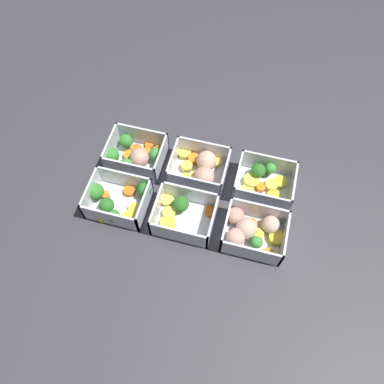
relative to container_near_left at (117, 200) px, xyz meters
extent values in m
plane|color=#38383D|center=(0.17, 0.07, -0.03)|extent=(4.00, 4.00, 0.00)
cube|color=silver|center=(0.00, 0.00, -0.02)|extent=(0.14, 0.11, 0.00)
cube|color=silver|center=(0.00, -0.05, 0.01)|extent=(0.14, 0.01, 0.07)
cube|color=silver|center=(0.00, 0.06, 0.01)|extent=(0.14, 0.01, 0.07)
cube|color=silver|center=(-0.06, 0.00, 0.01)|extent=(0.01, 0.11, 0.07)
cube|color=silver|center=(0.07, 0.00, 0.01)|extent=(0.01, 0.11, 0.07)
cylinder|color=orange|center=(-0.04, 0.01, -0.01)|extent=(0.03, 0.03, 0.01)
cylinder|color=orange|center=(0.02, 0.04, -0.02)|extent=(0.04, 0.04, 0.01)
cylinder|color=#DBC647|center=(0.04, 0.00, -0.02)|extent=(0.03, 0.03, 0.01)
cylinder|color=yellow|center=(0.04, -0.03, -0.01)|extent=(0.05, 0.05, 0.01)
cylinder|color=yellow|center=(-0.02, -0.04, -0.01)|extent=(0.03, 0.03, 0.02)
cylinder|color=#407A37|center=(-0.02, -0.02, -0.01)|extent=(0.01, 0.01, 0.01)
sphere|color=#2D7228|center=(-0.02, -0.02, 0.01)|extent=(0.04, 0.04, 0.04)
cylinder|color=#407A37|center=(0.06, 0.04, -0.01)|extent=(0.01, 0.01, 0.02)
sphere|color=#2D7228|center=(0.06, 0.04, 0.01)|extent=(0.04, 0.04, 0.04)
cylinder|color=#49883F|center=(0.01, -0.04, -0.02)|extent=(0.01, 0.01, 0.01)
sphere|color=#388433|center=(0.01, -0.04, 0.00)|extent=(0.03, 0.03, 0.03)
cylinder|color=#49883F|center=(-0.06, 0.01, -0.01)|extent=(0.01, 0.01, 0.01)
sphere|color=#388433|center=(-0.06, 0.01, 0.01)|extent=(0.04, 0.04, 0.04)
cube|color=silver|center=(0.17, 0.00, -0.02)|extent=(0.14, 0.11, 0.00)
cube|color=silver|center=(0.17, -0.05, 0.01)|extent=(0.14, 0.01, 0.07)
cube|color=silver|center=(0.17, 0.06, 0.01)|extent=(0.14, 0.01, 0.07)
cube|color=silver|center=(0.10, 0.00, 0.01)|extent=(0.01, 0.11, 0.07)
cube|color=silver|center=(0.24, 0.00, 0.01)|extent=(0.01, 0.11, 0.07)
cylinder|color=orange|center=(0.15, -0.04, -0.02)|extent=(0.02, 0.02, 0.01)
cylinder|color=orange|center=(0.22, 0.04, -0.01)|extent=(0.04, 0.04, 0.01)
cylinder|color=#DBC647|center=(0.13, 0.01, -0.01)|extent=(0.04, 0.04, 0.02)
cylinder|color=#407A37|center=(0.15, 0.03, -0.01)|extent=(0.01, 0.01, 0.01)
sphere|color=#2D7228|center=(0.15, 0.03, 0.01)|extent=(0.04, 0.04, 0.04)
cylinder|color=#DBC647|center=(0.11, 0.04, -0.02)|extent=(0.04, 0.04, 0.01)
cylinder|color=yellow|center=(0.13, -0.02, -0.01)|extent=(0.04, 0.04, 0.01)
cube|color=silver|center=(0.33, 0.00, -0.02)|extent=(0.14, 0.11, 0.00)
cube|color=silver|center=(0.33, -0.05, 0.01)|extent=(0.14, 0.01, 0.07)
cube|color=silver|center=(0.33, 0.06, 0.01)|extent=(0.14, 0.01, 0.07)
cube|color=silver|center=(0.27, 0.00, 0.01)|extent=(0.01, 0.11, 0.07)
cube|color=silver|center=(0.40, 0.00, 0.01)|extent=(0.01, 0.11, 0.07)
cylinder|color=yellow|center=(0.34, 0.00, -0.01)|extent=(0.04, 0.04, 0.01)
cylinder|color=orange|center=(0.32, 0.03, -0.01)|extent=(0.03, 0.03, 0.01)
cylinder|color=yellow|center=(0.39, 0.01, -0.01)|extent=(0.05, 0.05, 0.02)
cylinder|color=#519448|center=(0.34, -0.02, -0.01)|extent=(0.01, 0.01, 0.01)
sphere|color=#42933D|center=(0.34, -0.02, 0.00)|extent=(0.03, 0.03, 0.03)
cylinder|color=orange|center=(0.38, -0.03, -0.02)|extent=(0.03, 0.03, 0.01)
sphere|color=tan|center=(0.28, 0.03, 0.00)|extent=(0.04, 0.04, 0.04)
sphere|color=beige|center=(0.31, 0.01, 0.00)|extent=(0.07, 0.07, 0.05)
sphere|color=beige|center=(0.37, 0.03, 0.00)|extent=(0.05, 0.05, 0.04)
sphere|color=#D19E8C|center=(0.30, -0.02, 0.00)|extent=(0.06, 0.06, 0.04)
cube|color=silver|center=(0.00, 0.14, -0.02)|extent=(0.14, 0.11, 0.00)
cube|color=silver|center=(0.00, 0.08, 0.01)|extent=(0.14, 0.01, 0.07)
cube|color=silver|center=(0.00, 0.19, 0.01)|extent=(0.14, 0.01, 0.07)
cube|color=silver|center=(-0.06, 0.14, 0.01)|extent=(0.01, 0.11, 0.07)
cube|color=silver|center=(0.07, 0.14, 0.01)|extent=(0.01, 0.11, 0.07)
cylinder|color=orange|center=(0.05, 0.18, -0.02)|extent=(0.03, 0.03, 0.01)
cylinder|color=orange|center=(-0.01, 0.16, -0.01)|extent=(0.04, 0.04, 0.01)
cylinder|color=orange|center=(0.02, 0.18, -0.02)|extent=(0.03, 0.03, 0.01)
cylinder|color=#519448|center=(0.05, 0.15, -0.02)|extent=(0.01, 0.01, 0.01)
sphere|color=#42933D|center=(0.05, 0.15, 0.00)|extent=(0.04, 0.04, 0.04)
cylinder|color=#49883F|center=(-0.04, 0.17, -0.02)|extent=(0.01, 0.01, 0.01)
sphere|color=#388433|center=(-0.04, 0.17, 0.00)|extent=(0.04, 0.04, 0.04)
sphere|color=#D19E8C|center=(0.01, 0.13, 0.00)|extent=(0.07, 0.07, 0.05)
cylinder|color=orange|center=(-0.02, 0.14, -0.02)|extent=(0.03, 0.03, 0.01)
cylinder|color=orange|center=(0.02, 0.16, -0.01)|extent=(0.03, 0.03, 0.01)
cylinder|color=#519448|center=(-0.01, 0.10, -0.02)|extent=(0.01, 0.01, 0.01)
sphere|color=#42933D|center=(-0.01, 0.10, 0.00)|extent=(0.04, 0.04, 0.04)
cylinder|color=#49883F|center=(-0.05, 0.12, -0.01)|extent=(0.01, 0.01, 0.01)
sphere|color=#388433|center=(-0.05, 0.12, 0.01)|extent=(0.04, 0.04, 0.04)
cube|color=silver|center=(0.17, 0.14, -0.02)|extent=(0.14, 0.11, 0.00)
cube|color=silver|center=(0.17, 0.08, 0.01)|extent=(0.14, 0.01, 0.07)
cube|color=silver|center=(0.17, 0.19, 0.01)|extent=(0.14, 0.01, 0.07)
cube|color=silver|center=(0.10, 0.14, 0.01)|extent=(0.01, 0.11, 0.07)
cube|color=silver|center=(0.24, 0.14, 0.01)|extent=(0.01, 0.11, 0.07)
cylinder|color=orange|center=(0.15, 0.17, -0.01)|extent=(0.04, 0.04, 0.02)
cylinder|color=#DBC647|center=(0.12, 0.18, -0.01)|extent=(0.05, 0.05, 0.01)
cylinder|color=yellow|center=(0.16, 0.12, -0.01)|extent=(0.04, 0.04, 0.02)
cylinder|color=orange|center=(0.19, 0.09, -0.02)|extent=(0.03, 0.03, 0.01)
cylinder|color=#DBC647|center=(0.21, 0.18, -0.01)|extent=(0.04, 0.04, 0.01)
sphere|color=#D19E8C|center=(0.19, 0.12, 0.00)|extent=(0.07, 0.07, 0.05)
sphere|color=beige|center=(0.18, 0.16, 0.00)|extent=(0.07, 0.07, 0.05)
cylinder|color=#DBC647|center=(0.14, 0.10, -0.01)|extent=(0.05, 0.05, 0.02)
cylinder|color=#DBC647|center=(0.14, 0.14, -0.01)|extent=(0.03, 0.03, 0.02)
cube|color=silver|center=(0.33, 0.14, -0.02)|extent=(0.14, 0.11, 0.00)
cube|color=silver|center=(0.33, 0.08, 0.01)|extent=(0.14, 0.01, 0.07)
cube|color=silver|center=(0.33, 0.19, 0.01)|extent=(0.14, 0.01, 0.07)
cube|color=silver|center=(0.27, 0.14, 0.01)|extent=(0.01, 0.11, 0.07)
cube|color=silver|center=(0.40, 0.14, 0.01)|extent=(0.01, 0.11, 0.07)
cylinder|color=orange|center=(0.31, 0.10, -0.02)|extent=(0.04, 0.04, 0.01)
cylinder|color=yellow|center=(0.36, 0.12, -0.02)|extent=(0.05, 0.05, 0.01)
cylinder|color=#DBC647|center=(0.30, 0.11, -0.02)|extent=(0.04, 0.04, 0.01)
cylinder|color=orange|center=(0.33, 0.13, -0.02)|extent=(0.03, 0.03, 0.01)
cylinder|color=#DBC647|center=(0.35, 0.14, -0.01)|extent=(0.03, 0.03, 0.02)
cylinder|color=#407A37|center=(0.31, 0.17, -0.02)|extent=(0.01, 0.01, 0.01)
sphere|color=#2D7228|center=(0.31, 0.17, 0.00)|extent=(0.04, 0.04, 0.04)
cylinder|color=orange|center=(0.39, 0.09, -0.02)|extent=(0.04, 0.04, 0.01)
cylinder|color=yellow|center=(0.37, 0.16, -0.01)|extent=(0.04, 0.04, 0.01)
cylinder|color=#519448|center=(0.34, 0.18, -0.01)|extent=(0.01, 0.01, 0.02)
sphere|color=#42933D|center=(0.34, 0.18, 0.01)|extent=(0.03, 0.03, 0.03)
cylinder|color=#DBC647|center=(0.30, 0.14, -0.01)|extent=(0.05, 0.05, 0.02)
camera|label=1|loc=(0.28, -0.35, 0.80)|focal=35.00mm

